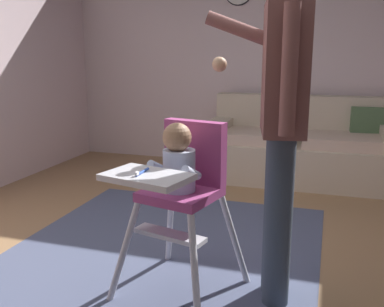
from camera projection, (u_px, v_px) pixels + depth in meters
The scene contains 6 objects.
ground at pixel (191, 282), 2.65m from camera, with size 6.29×7.23×0.10m, color #9C764F.
wall_far at pixel (267, 54), 4.99m from camera, with size 5.49×0.06×2.58m, color silver.
area_rug at pixel (144, 274), 2.64m from camera, with size 2.03×2.93×0.01m, color #4C5472.
couch at pixel (301, 148), 4.59m from camera, with size 1.92×0.86×0.86m.
high_chair at pixel (181, 176), 2.31m from camera, with size 0.72×0.82×0.96m.
adult_standing at pixel (281, 119), 2.18m from camera, with size 0.58×0.50×1.73m.
Camera 1 is at (0.73, -2.29, 1.30)m, focal length 40.93 mm.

